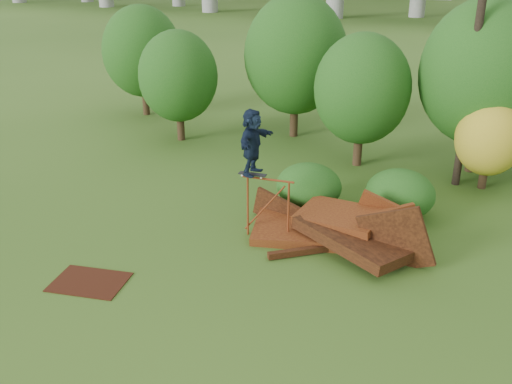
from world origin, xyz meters
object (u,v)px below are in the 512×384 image
at_px(scrap_pile, 337,230).
at_px(utility_pole, 475,51).
at_px(skater, 252,142).
at_px(flat_plate, 89,282).

height_order(scrap_pile, utility_pole, utility_pole).
xyz_separation_m(skater, utility_pole, (4.89, 6.88, 1.85)).
bearing_deg(scrap_pile, flat_plate, -135.43).
height_order(flat_plate, utility_pole, utility_pole).
xyz_separation_m(scrap_pile, utility_pole, (2.50, 6.17, 4.40)).
relative_size(scrap_pile, flat_plate, 3.21).
distance_m(skater, utility_pole, 8.64).
xyz_separation_m(skater, flat_plate, (-2.61, -4.23, -2.92)).
bearing_deg(skater, scrap_pile, -74.20).
distance_m(scrap_pile, skater, 3.57).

